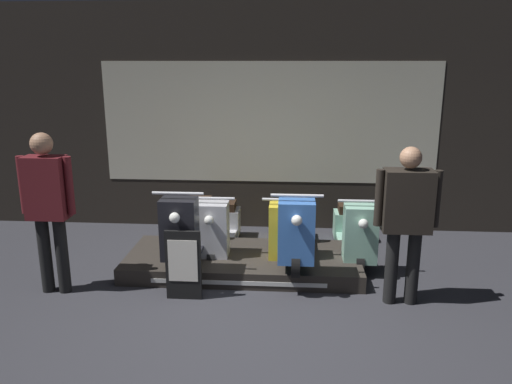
{
  "coord_description": "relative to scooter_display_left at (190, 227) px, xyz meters",
  "views": [
    {
      "loc": [
        0.32,
        -3.99,
        2.39
      ],
      "look_at": [
        -0.09,
        1.75,
        0.88
      ],
      "focal_mm": 35.0,
      "sensor_mm": 36.0,
      "label": 1
    }
  ],
  "objects": [
    {
      "name": "display_platform",
      "position": [
        0.61,
        0.06,
        -0.44
      ],
      "size": [
        2.72,
        1.14,
        0.19
      ],
      "color": "#2D2823",
      "rests_on": "ground_plane"
    },
    {
      "name": "shop_wall_back",
      "position": [
        0.84,
        1.69,
        1.06
      ],
      "size": [
        8.61,
        0.09,
        3.2
      ],
      "color": "#28231E",
      "rests_on": "ground_plane"
    },
    {
      "name": "scooter_display_right",
      "position": [
        1.23,
        0.0,
        0.0
      ],
      "size": [
        0.54,
        1.57,
        0.9
      ],
      "color": "black",
      "rests_on": "display_platform"
    },
    {
      "name": "ground_plane",
      "position": [
        0.84,
        -1.43,
        -0.54
      ],
      "size": [
        30.0,
        30.0,
        0.0
      ],
      "primitive_type": "plane",
      "color": "#2D2D33"
    },
    {
      "name": "person_left_browsing",
      "position": [
        -1.33,
        -0.65,
        0.47
      ],
      "size": [
        0.57,
        0.23,
        1.71
      ],
      "color": "black",
      "rests_on": "ground_plane"
    },
    {
      "name": "scooter_backrow_1",
      "position": [
        1.11,
        0.52,
        -0.19
      ],
      "size": [
        0.54,
        1.57,
        0.9
      ],
      "color": "black",
      "rests_on": "ground_plane"
    },
    {
      "name": "scooter_backrow_0",
      "position": [
        0.26,
        0.52,
        -0.19
      ],
      "size": [
        0.54,
        1.57,
        0.9
      ],
      "color": "black",
      "rests_on": "ground_plane"
    },
    {
      "name": "person_right_browsing",
      "position": [
        2.3,
        -0.65,
        0.43
      ],
      "size": [
        0.63,
        0.26,
        1.61
      ],
      "color": "black",
      "rests_on": "ground_plane"
    },
    {
      "name": "scooter_backrow_2",
      "position": [
        1.96,
        0.52,
        -0.19
      ],
      "size": [
        0.54,
        1.57,
        0.9
      ],
      "color": "black",
      "rests_on": "ground_plane"
    },
    {
      "name": "scooter_display_left",
      "position": [
        0.0,
        0.0,
        0.0
      ],
      "size": [
        0.54,
        1.57,
        0.9
      ],
      "color": "black",
      "rests_on": "display_platform"
    },
    {
      "name": "price_sign_board",
      "position": [
        0.08,
        -0.74,
        -0.16
      ],
      "size": [
        0.37,
        0.04,
        0.74
      ],
      "color": "black",
      "rests_on": "ground_plane"
    }
  ]
}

